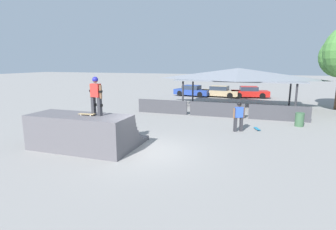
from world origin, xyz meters
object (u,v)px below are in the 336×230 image
(parked_car_blue, at_px, (192,91))
(trash_bin, at_px, (299,120))
(parked_car_tan, at_px, (220,92))
(bystander_walking, at_px, (239,114))
(skateboard_on_deck, at_px, (87,114))
(parked_car_red, at_px, (249,92))
(skater_on_deck, at_px, (96,93))
(skateboard_on_ground, at_px, (257,129))

(parked_car_blue, bearing_deg, trash_bin, -41.12)
(parked_car_blue, height_order, parked_car_tan, same)
(bystander_walking, height_order, trash_bin, bystander_walking)
(bystander_walking, relative_size, trash_bin, 2.02)
(skateboard_on_deck, bearing_deg, parked_car_red, 71.01)
(skater_on_deck, distance_m, parked_car_tan, 20.84)
(skater_on_deck, bearing_deg, parked_car_tan, 92.54)
(skater_on_deck, height_order, trash_bin, skater_on_deck)
(skateboard_on_deck, bearing_deg, skateboard_on_ground, 38.54)
(parked_car_blue, relative_size, parked_car_tan, 1.01)
(bystander_walking, relative_size, parked_car_red, 0.40)
(skateboard_on_ground, xyz_separation_m, parked_car_tan, (-4.05, 14.49, 0.54))
(trash_bin, bearing_deg, skateboard_on_ground, -144.77)
(trash_bin, relative_size, parked_car_red, 0.20)
(trash_bin, relative_size, parked_car_blue, 0.19)
(parked_car_blue, xyz_separation_m, parked_car_red, (6.45, 0.57, 0.00))
(skater_on_deck, height_order, parked_car_blue, skater_on_deck)
(parked_car_tan, height_order, parked_car_red, same)
(parked_car_red, bearing_deg, skateboard_on_ground, -96.54)
(skateboard_on_ground, bearing_deg, parked_car_blue, -171.04)
(skateboard_on_ground, height_order, parked_car_blue, parked_car_blue)
(skateboard_on_ground, bearing_deg, skateboard_on_deck, -67.36)
(trash_bin, xyz_separation_m, parked_car_red, (-3.30, 13.14, 0.18))
(skater_on_deck, bearing_deg, parked_car_red, 84.24)
(skateboard_on_ground, height_order, parked_car_tan, parked_car_tan)
(skater_on_deck, xyz_separation_m, skateboard_on_deck, (-0.41, -0.14, -0.92))
(skateboard_on_ground, xyz_separation_m, parked_car_red, (-0.82, 14.88, 0.54))
(parked_car_red, bearing_deg, parked_car_tan, 177.22)
(skateboard_on_ground, bearing_deg, bystander_walking, -73.59)
(skateboard_on_ground, relative_size, trash_bin, 0.93)
(bystander_walking, bearing_deg, parked_car_blue, -96.25)
(skater_on_deck, height_order, skateboard_on_ground, skater_on_deck)
(skateboard_on_deck, bearing_deg, bystander_walking, 39.49)
(bystander_walking, bearing_deg, parked_car_red, -119.57)
(skateboard_on_deck, relative_size, skateboard_on_ground, 0.99)
(skateboard_on_deck, bearing_deg, parked_car_tan, 79.17)
(bystander_walking, height_order, parked_car_blue, bystander_walking)
(skateboard_on_ground, distance_m, parked_car_red, 14.92)
(skater_on_deck, bearing_deg, trash_bin, 50.27)
(parked_car_blue, bearing_deg, skateboard_on_ground, -51.98)
(bystander_walking, height_order, parked_car_red, bystander_walking)
(trash_bin, distance_m, parked_car_blue, 15.91)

